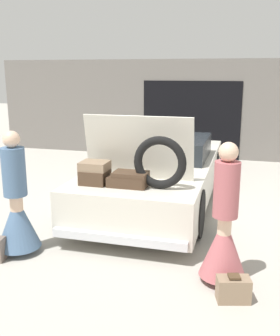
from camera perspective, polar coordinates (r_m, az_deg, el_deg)
ground_plane at (r=7.64m, az=2.61°, el=-4.97°), size 40.00×40.00×0.00m
garage_wall_back at (r=11.50m, az=7.48°, el=8.41°), size 12.00×0.14×2.80m
car at (r=7.46m, az=2.63°, el=-0.70°), size 2.03×4.86×1.83m
person_left at (r=5.67m, az=-17.43°, el=-5.89°), size 0.60×0.60×1.72m
person_right at (r=4.78m, az=12.10°, el=-9.28°), size 0.56×0.56×1.71m
suitcase_beside_right_person at (r=4.63m, az=13.39°, el=-16.74°), size 0.40×0.29×0.31m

